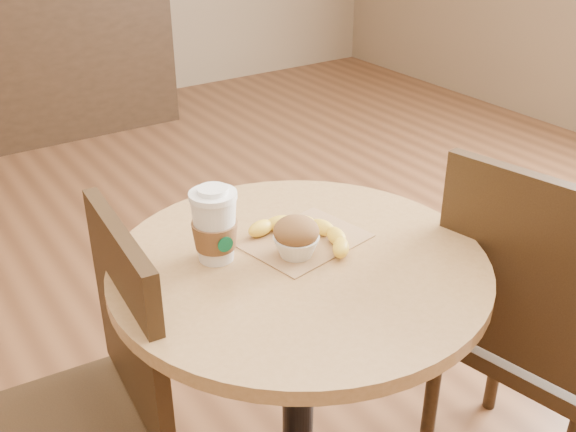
% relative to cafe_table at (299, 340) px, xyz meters
% --- Properties ---
extents(cafe_table, '(0.75, 0.75, 0.75)m').
position_rel_cafe_table_xyz_m(cafe_table, '(0.00, 0.00, 0.00)').
color(cafe_table, black).
rests_on(cafe_table, ground).
extents(chair_left, '(0.41, 0.41, 0.88)m').
position_rel_cafe_table_xyz_m(chair_left, '(-0.43, 0.11, -0.07)').
color(chair_left, '#332211').
rests_on(chair_left, ground).
extents(chair_right, '(0.48, 0.48, 0.92)m').
position_rel_cafe_table_xyz_m(chair_right, '(0.50, -0.22, -0.04)').
color(chair_right, '#332211').
rests_on(chair_right, ground).
extents(kraft_bag, '(0.27, 0.22, 0.00)m').
position_rel_cafe_table_xyz_m(kraft_bag, '(0.05, 0.05, 0.20)').
color(kraft_bag, '#956F48').
rests_on(kraft_bag, cafe_table).
extents(coffee_cup, '(0.09, 0.09, 0.15)m').
position_rel_cafe_table_xyz_m(coffee_cup, '(-0.13, 0.10, 0.27)').
color(coffee_cup, silver).
rests_on(coffee_cup, cafe_table).
extents(muffin, '(0.09, 0.09, 0.08)m').
position_rel_cafe_table_xyz_m(muffin, '(0.00, 0.01, 0.24)').
color(muffin, silver).
rests_on(muffin, kraft_bag).
extents(banana, '(0.25, 0.27, 0.03)m').
position_rel_cafe_table_xyz_m(banana, '(0.04, 0.04, 0.22)').
color(banana, yellow).
rests_on(banana, kraft_bag).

